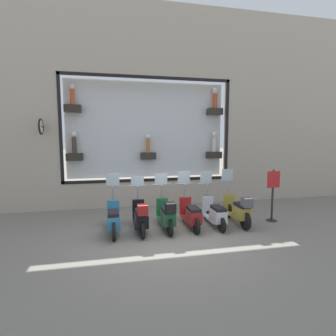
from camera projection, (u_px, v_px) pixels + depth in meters
ground_plane at (166, 235)px, 7.50m from camera, size 120.00×120.00×0.00m
building_facade at (148, 105)px, 10.53m from camera, size 1.21×36.00×8.02m
scooter_olive_0 at (238, 210)px, 8.37m from camera, size 1.81×0.61×1.71m
scooter_silver_1 at (215, 213)px, 8.26m from camera, size 1.79×0.60×1.64m
scooter_red_2 at (191, 214)px, 8.10m from camera, size 1.80×0.60×1.68m
scooter_green_3 at (167, 215)px, 7.88m from camera, size 1.80×0.61×1.62m
scooter_black_4 at (141, 217)px, 7.71m from camera, size 1.80×0.60×1.54m
scooter_teal_5 at (114, 219)px, 7.62m from camera, size 1.81×0.60×1.67m
shop_sign_post at (273, 193)px, 8.72m from camera, size 0.36×0.45×1.74m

